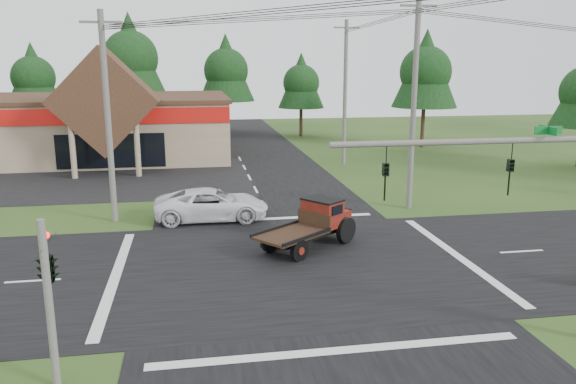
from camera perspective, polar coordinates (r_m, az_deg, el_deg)
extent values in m
plane|color=#244016|center=(22.87, 0.69, -7.50)|extent=(120.00, 120.00, 0.00)
cube|color=black|center=(22.86, 0.69, -7.47)|extent=(12.00, 120.00, 0.02)
cube|color=black|center=(22.86, 0.69, -7.47)|extent=(120.00, 12.00, 0.02)
cube|color=black|center=(42.09, -23.41, 0.99)|extent=(28.00, 14.00, 0.02)
cube|color=gray|center=(52.77, -23.04, 6.00)|extent=(30.00, 15.00, 5.00)
cube|color=#3B2818|center=(52.57, -23.29, 8.76)|extent=(30.40, 15.40, 0.30)
cube|color=#A1100C|center=(45.34, -25.35, 6.84)|extent=(30.00, 0.12, 1.20)
cube|color=#3B2818|center=(43.09, -18.06, 8.79)|extent=(7.78, 4.00, 7.78)
cylinder|color=gray|center=(42.13, -21.03, 3.96)|extent=(0.40, 0.40, 4.00)
cylinder|color=gray|center=(41.49, -15.05, 4.25)|extent=(0.40, 0.40, 4.00)
cube|color=black|center=(44.45, -17.54, 4.00)|extent=(8.00, 0.08, 2.60)
cylinder|color=#595651|center=(15.57, 18.75, 4.89)|extent=(8.00, 0.16, 0.16)
imported|color=black|center=(16.22, 21.61, 1.38)|extent=(0.16, 0.20, 1.00)
imported|color=black|center=(14.72, 9.86, 1.00)|extent=(0.16, 0.20, 1.00)
cube|color=#0C6626|center=(16.58, 24.94, 5.70)|extent=(0.80, 0.04, 0.22)
cylinder|color=#595651|center=(15.20, -23.09, -10.59)|extent=(0.20, 0.20, 4.40)
imported|color=black|center=(14.87, -23.43, -4.96)|extent=(0.53, 2.48, 1.00)
sphere|color=#FF0C0C|center=(14.96, -23.37, -4.06)|extent=(0.18, 0.18, 0.18)
cylinder|color=#595651|center=(29.48, -17.82, 7.03)|extent=(0.30, 0.30, 10.50)
cube|color=#595651|center=(29.41, -18.47, 16.06)|extent=(2.00, 0.12, 0.12)
cylinder|color=#595651|center=(31.47, 12.65, 8.59)|extent=(0.30, 0.30, 11.50)
cube|color=#595651|center=(31.52, 13.14, 17.96)|extent=(2.00, 0.12, 0.12)
cylinder|color=#595651|center=(44.73, 5.81, 9.87)|extent=(0.30, 0.30, 11.20)
cube|color=#595651|center=(44.74, 5.96, 16.28)|extent=(2.00, 0.12, 0.12)
cylinder|color=#332316|center=(65.39, -24.07, 6.41)|extent=(0.36, 0.36, 3.50)
cone|color=black|center=(65.10, -24.48, 10.82)|extent=(5.60, 5.60, 6.60)
sphere|color=black|center=(65.11, -24.46, 10.56)|extent=(4.40, 4.40, 4.40)
cylinder|color=#332316|center=(62.63, -15.38, 7.31)|extent=(0.36, 0.36, 4.55)
cone|color=black|center=(62.37, -15.75, 13.32)|extent=(7.28, 7.28, 8.58)
sphere|color=black|center=(62.37, -15.73, 12.96)|extent=(5.72, 5.72, 5.72)
cylinder|color=#332316|center=(63.47, -6.19, 7.45)|extent=(0.36, 0.36, 3.85)
cone|color=black|center=(63.18, -6.32, 12.47)|extent=(6.16, 6.16, 7.26)
sphere|color=black|center=(63.19, -6.31, 12.17)|extent=(4.84, 4.84, 4.84)
cylinder|color=#332316|center=(62.54, 1.33, 7.12)|extent=(0.36, 0.36, 3.15)
cone|color=black|center=(62.23, 1.35, 11.29)|extent=(5.04, 5.04, 5.94)
sphere|color=black|center=(62.24, 1.35, 11.04)|extent=(3.96, 3.96, 3.96)
cylinder|color=#332316|center=(55.88, 13.51, 6.42)|extent=(0.36, 0.36, 3.85)
cone|color=black|center=(55.55, 13.82, 12.12)|extent=(6.16, 6.16, 7.26)
sphere|color=black|center=(55.56, 13.80, 11.78)|extent=(4.84, 4.84, 4.84)
imported|color=white|center=(29.43, -7.76, -1.26)|extent=(5.88, 2.76, 1.63)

